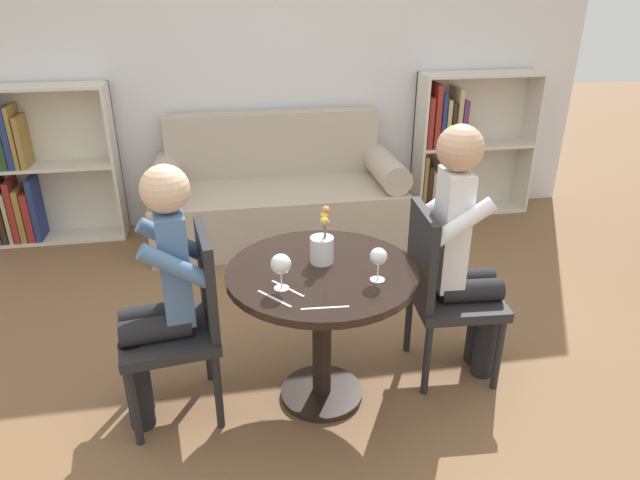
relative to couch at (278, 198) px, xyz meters
name	(u,v)px	position (x,y,z in m)	size (l,w,h in m)	color
ground_plane	(322,395)	(0.00, -1.94, -0.31)	(16.00, 16.00, 0.00)	brown
back_wall	(268,51)	(0.00, 0.42, 1.04)	(5.20, 0.05, 2.70)	silver
round_table	(322,300)	(0.00, -1.94, 0.23)	(0.85, 0.85, 0.70)	black
couch	(278,198)	(0.00, 0.00, 0.00)	(1.88, 0.80, 0.92)	#B7A893
bookshelf_left	(29,169)	(-1.83, 0.26, 0.25)	(0.99, 0.28, 1.18)	silver
bookshelf_right	(457,145)	(1.55, 0.27, 0.28)	(0.99, 0.28, 1.18)	silver
chair_left	(184,318)	(-0.62, -1.91, 0.18)	(0.47, 0.47, 0.90)	#232326
chair_right	(443,287)	(0.62, -1.84, 0.18)	(0.45, 0.45, 0.90)	#232326
person_left	(159,293)	(-0.71, -1.93, 0.33)	(0.44, 0.37, 1.21)	black
person_right	(464,249)	(0.70, -1.85, 0.39)	(0.43, 0.36, 1.30)	black
wine_glass_left	(281,265)	(-0.19, -2.08, 0.50)	(0.09, 0.09, 0.16)	white
wine_glass_right	(378,258)	(0.22, -2.08, 0.50)	(0.07, 0.07, 0.15)	white
flower_vase	(322,245)	(0.01, -1.87, 0.47)	(0.11, 0.11, 0.26)	silver
knife_left_setting	(288,288)	(-0.17, -2.09, 0.39)	(0.12, 0.16, 0.00)	silver
fork_left_setting	(274,299)	(-0.23, -2.16, 0.39)	(0.13, 0.16, 0.00)	silver
knife_right_setting	(325,308)	(-0.04, -2.26, 0.39)	(0.19, 0.02, 0.00)	silver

